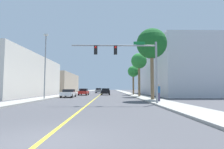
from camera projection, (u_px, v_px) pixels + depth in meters
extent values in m
plane|color=#47474C|center=(101.00, 94.00, 46.97)|extent=(192.00, 192.00, 0.00)
cube|color=#9E9B93|center=(74.00, 93.00, 46.84)|extent=(2.69, 168.00, 0.15)
cube|color=#9E9B93|center=(129.00, 93.00, 47.11)|extent=(2.69, 168.00, 0.15)
cube|color=yellow|center=(101.00, 94.00, 46.97)|extent=(0.16, 144.00, 0.01)
cube|color=silver|center=(6.00, 76.00, 33.40)|extent=(13.78, 24.42, 7.69)
cube|color=tan|center=(53.00, 83.00, 62.02)|extent=(13.99, 23.55, 6.60)
cube|color=silver|center=(177.00, 72.00, 40.27)|extent=(13.50, 27.58, 10.44)
cylinder|color=gray|center=(157.00, 72.00, 16.68)|extent=(0.20, 0.20, 5.85)
cylinder|color=gray|center=(114.00, 45.00, 16.80)|extent=(8.12, 0.14, 0.14)
cube|color=black|center=(115.00, 50.00, 16.77)|extent=(0.32, 0.24, 0.84)
sphere|color=red|center=(116.00, 47.00, 16.65)|extent=(0.20, 0.20, 0.20)
cube|color=black|center=(96.00, 50.00, 16.74)|extent=(0.32, 0.24, 0.84)
sphere|color=red|center=(96.00, 47.00, 16.62)|extent=(0.20, 0.20, 0.20)
cube|color=#147233|center=(139.00, 43.00, 16.86)|extent=(1.10, 0.04, 0.28)
cylinder|color=gray|center=(45.00, 67.00, 23.61)|extent=(0.16, 0.16, 8.52)
cube|color=beige|center=(46.00, 35.00, 23.95)|extent=(0.56, 0.28, 0.20)
cylinder|color=brown|center=(152.00, 71.00, 21.85)|extent=(0.42, 0.42, 7.01)
sphere|color=#195B23|center=(152.00, 44.00, 22.11)|extent=(3.80, 3.80, 3.80)
cone|color=#195B23|center=(161.00, 45.00, 22.13)|extent=(0.45, 1.65, 1.80)
cone|color=#195B23|center=(155.00, 47.00, 23.04)|extent=(1.62, 1.32, 1.98)
cone|color=#195B23|center=(145.00, 47.00, 23.07)|extent=(1.56, 1.15, 1.72)
cone|color=#195B23|center=(143.00, 45.00, 21.99)|extent=(0.56, 2.12, 1.60)
cone|color=#195B23|center=(149.00, 43.00, 21.10)|extent=(1.78, 1.33, 1.50)
cone|color=#195B23|center=(157.00, 43.00, 21.05)|extent=(1.55, 0.91, 1.69)
cylinder|color=brown|center=(139.00, 78.00, 30.13)|extent=(0.39, 0.39, 6.09)
sphere|color=#287F33|center=(139.00, 61.00, 30.36)|extent=(2.69, 2.69, 2.69)
cone|color=#287F33|center=(143.00, 62.00, 30.41)|extent=(0.51, 1.31, 1.48)
cone|color=#287F33|center=(140.00, 63.00, 31.06)|extent=(1.25, 0.92, 1.21)
cone|color=#287F33|center=(136.00, 63.00, 30.98)|extent=(1.28, 1.12, 1.19)
cone|color=#287F33|center=(134.00, 62.00, 30.38)|extent=(0.49, 1.08, 1.26)
cone|color=#287F33|center=(137.00, 61.00, 29.62)|extent=(1.32, 0.93, 1.42)
cone|color=#287F33|center=(142.00, 61.00, 29.68)|extent=(1.36, 1.10, 1.46)
cylinder|color=brown|center=(133.00, 83.00, 38.41)|extent=(0.38, 0.38, 5.05)
sphere|color=#287F33|center=(133.00, 71.00, 38.60)|extent=(2.43, 2.43, 2.43)
cone|color=#287F33|center=(137.00, 72.00, 38.49)|extent=(0.58, 1.27, 1.03)
cone|color=#287F33|center=(134.00, 73.00, 39.27)|extent=(1.29, 0.79, 1.42)
cone|color=#287F33|center=(131.00, 72.00, 39.14)|extent=(1.28, 1.16, 1.36)
cone|color=#287F33|center=(130.00, 72.00, 38.56)|extent=(0.45, 1.21, 1.18)
cone|color=#287F33|center=(132.00, 72.00, 37.93)|extent=(1.09, 0.77, 1.38)
cone|color=#287F33|center=(136.00, 72.00, 38.04)|extent=(1.14, 1.06, 1.19)
cube|color=white|center=(69.00, 94.00, 29.06)|extent=(1.99, 4.50, 0.56)
cube|color=black|center=(69.00, 91.00, 29.29)|extent=(1.71, 2.00, 0.45)
cylinder|color=black|center=(72.00, 96.00, 27.40)|extent=(0.23, 0.64, 0.64)
cylinder|color=black|center=(61.00, 96.00, 27.33)|extent=(0.23, 0.64, 0.64)
cylinder|color=black|center=(75.00, 95.00, 30.75)|extent=(0.23, 0.64, 0.64)
cylinder|color=black|center=(66.00, 95.00, 30.68)|extent=(0.23, 0.64, 0.64)
cube|color=slate|center=(99.00, 91.00, 52.88)|extent=(1.82, 4.07, 0.69)
cube|color=black|center=(99.00, 89.00, 52.84)|extent=(1.57, 2.03, 0.48)
cylinder|color=black|center=(97.00, 92.00, 54.31)|extent=(0.23, 0.64, 0.64)
cylinder|color=black|center=(102.00, 92.00, 54.31)|extent=(0.23, 0.64, 0.64)
cylinder|color=black|center=(96.00, 92.00, 51.40)|extent=(0.23, 0.64, 0.64)
cylinder|color=black|center=(101.00, 92.00, 51.39)|extent=(0.23, 0.64, 0.64)
cube|color=black|center=(106.00, 92.00, 38.72)|extent=(1.95, 3.85, 0.70)
cube|color=black|center=(106.00, 89.00, 38.66)|extent=(1.68, 1.66, 0.44)
cylinder|color=black|center=(102.00, 93.00, 40.00)|extent=(0.24, 0.65, 0.64)
cylinder|color=black|center=(109.00, 93.00, 40.07)|extent=(0.24, 0.65, 0.64)
cylinder|color=black|center=(102.00, 94.00, 37.31)|extent=(0.24, 0.65, 0.64)
cylinder|color=black|center=(109.00, 94.00, 37.38)|extent=(0.24, 0.65, 0.64)
cube|color=red|center=(84.00, 92.00, 37.27)|extent=(1.92, 3.91, 0.57)
cube|color=black|center=(84.00, 90.00, 37.20)|extent=(1.62, 1.78, 0.52)
cylinder|color=black|center=(81.00, 93.00, 38.63)|extent=(0.25, 0.65, 0.64)
cylinder|color=black|center=(88.00, 93.00, 38.60)|extent=(0.25, 0.65, 0.64)
cylinder|color=black|center=(79.00, 94.00, 35.90)|extent=(0.25, 0.65, 0.64)
cylinder|color=black|center=(86.00, 94.00, 35.87)|extent=(0.25, 0.65, 0.64)
cylinder|color=#3F3859|center=(159.00, 97.00, 18.65)|extent=(0.32, 0.32, 0.88)
cylinder|color=#26598C|center=(158.00, 90.00, 18.71)|extent=(0.38, 0.38, 0.70)
sphere|color=tan|center=(158.00, 85.00, 18.74)|extent=(0.24, 0.24, 0.24)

